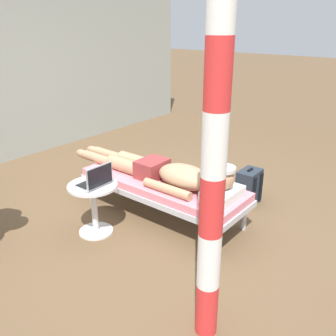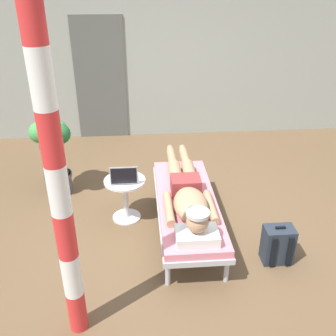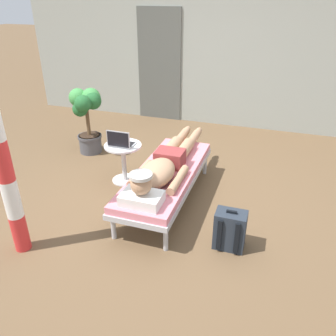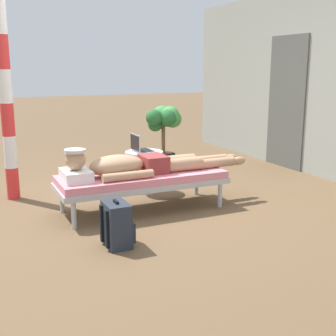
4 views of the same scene
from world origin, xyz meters
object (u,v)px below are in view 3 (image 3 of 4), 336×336
Objects in this scene: backpack at (230,230)px; potted_plant at (87,112)px; lounge_chair at (166,176)px; laptop at (121,142)px; side_table at (124,157)px; person_reclining at (164,165)px.

potted_plant reaches higher than backpack.
potted_plant is (-1.60, 1.00, 0.30)m from lounge_chair.
potted_plant is (-0.91, 0.75, 0.06)m from laptop.
lounge_chair is 0.75m from side_table.
backpack is at bearing -32.71° from potted_plant.
person_reclining is at bearing -33.47° from potted_plant.
potted_plant reaches higher than person_reclining.
backpack is (0.86, -0.58, -0.15)m from lounge_chair.
side_table is at bearing -37.41° from potted_plant.
side_table is 0.52× the size of potted_plant.
side_table reaches higher than backpack.
potted_plant reaches higher than laptop.
backpack is (0.86, -0.52, -0.32)m from person_reclining.
backpack is 0.42× the size of potted_plant.
backpack is 2.96m from potted_plant.
potted_plant is at bearing 146.53° from person_reclining.
potted_plant is at bearing 147.29° from backpack.
laptop is (-0.69, 0.25, 0.24)m from lounge_chair.
laptop is (0.00, -0.05, 0.23)m from side_table.
person_reclining is 0.80m from side_table.
potted_plant is at bearing 142.59° from side_table.
side_table is at bearing 150.31° from backpack.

